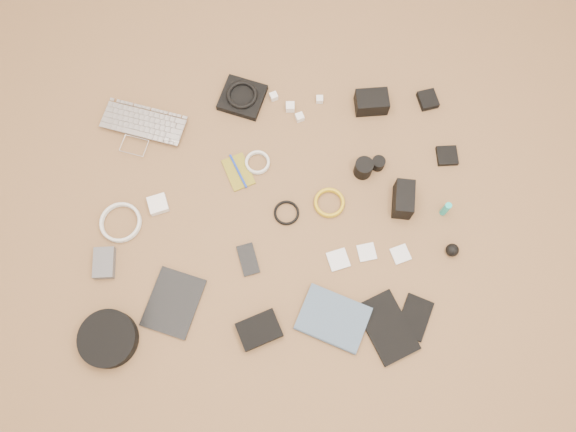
{
  "coord_description": "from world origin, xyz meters",
  "views": [
    {
      "loc": [
        0.03,
        -0.63,
        2.02
      ],
      "look_at": [
        0.04,
        -0.0,
        0.02
      ],
      "focal_mm": 35.0,
      "sensor_mm": 36.0,
      "label": 1
    }
  ],
  "objects_px": {
    "phone": "(248,260)",
    "paperback": "(324,342)",
    "tablet": "(174,303)",
    "dslr_camera": "(372,102)",
    "headphone_case": "(108,339)",
    "laptop": "(140,133)"
  },
  "relations": [
    {
      "from": "tablet",
      "to": "paperback",
      "type": "xyz_separation_m",
      "value": [
        0.53,
        -0.15,
        0.01
      ]
    },
    {
      "from": "laptop",
      "to": "dslr_camera",
      "type": "bearing_deg",
      "value": 22.92
    },
    {
      "from": "dslr_camera",
      "to": "tablet",
      "type": "xyz_separation_m",
      "value": [
        -0.76,
        -0.77,
        -0.03
      ]
    },
    {
      "from": "tablet",
      "to": "paperback",
      "type": "height_order",
      "value": "paperback"
    },
    {
      "from": "laptop",
      "to": "tablet",
      "type": "height_order",
      "value": "laptop"
    },
    {
      "from": "laptop",
      "to": "headphone_case",
      "type": "height_order",
      "value": "headphone_case"
    },
    {
      "from": "dslr_camera",
      "to": "tablet",
      "type": "distance_m",
      "value": 1.08
    },
    {
      "from": "dslr_camera",
      "to": "phone",
      "type": "relative_size",
      "value": 1.08
    },
    {
      "from": "laptop",
      "to": "paperback",
      "type": "xyz_separation_m",
      "value": [
        0.69,
        -0.82,
        -0.0
      ]
    },
    {
      "from": "phone",
      "to": "paperback",
      "type": "distance_m",
      "value": 0.4
    },
    {
      "from": "phone",
      "to": "headphone_case",
      "type": "distance_m",
      "value": 0.56
    },
    {
      "from": "laptop",
      "to": "dslr_camera",
      "type": "relative_size",
      "value": 2.59
    },
    {
      "from": "dslr_camera",
      "to": "tablet",
      "type": "bearing_deg",
      "value": -137.76
    },
    {
      "from": "laptop",
      "to": "paperback",
      "type": "height_order",
      "value": "laptop"
    },
    {
      "from": "dslr_camera",
      "to": "tablet",
      "type": "relative_size",
      "value": 0.56
    },
    {
      "from": "laptop",
      "to": "phone",
      "type": "distance_m",
      "value": 0.67
    },
    {
      "from": "dslr_camera",
      "to": "paperback",
      "type": "height_order",
      "value": "dslr_camera"
    },
    {
      "from": "laptop",
      "to": "phone",
      "type": "bearing_deg",
      "value": -34.09
    },
    {
      "from": "phone",
      "to": "paperback",
      "type": "bearing_deg",
      "value": -63.38
    },
    {
      "from": "phone",
      "to": "paperback",
      "type": "relative_size",
      "value": 0.5
    },
    {
      "from": "tablet",
      "to": "phone",
      "type": "bearing_deg",
      "value": 48.73
    },
    {
      "from": "headphone_case",
      "to": "laptop",
      "type": "bearing_deg",
      "value": 85.4
    }
  ]
}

